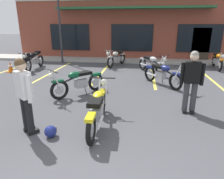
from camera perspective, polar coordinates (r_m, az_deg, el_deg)
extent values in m
plane|color=#47474C|center=(6.02, 1.20, -4.72)|extent=(80.00, 80.00, 0.00)
cube|color=#A8A59E|center=(13.46, 5.34, 8.27)|extent=(22.00, 1.80, 0.14)
cube|color=brown|center=(16.80, 6.24, 16.87)|extent=(15.74, 6.21, 4.05)
cube|color=black|center=(14.51, -11.72, 14.18)|extent=(2.69, 0.06, 1.70)
cube|color=black|center=(13.68, 5.61, 14.24)|extent=(2.69, 0.06, 1.70)
cube|color=black|center=(14.11, 23.34, 13.02)|extent=(2.69, 0.06, 1.70)
cube|color=#33281E|center=(14.18, 23.66, 11.37)|extent=(1.10, 0.06, 2.10)
cube|color=#235933|center=(13.28, 5.76, 21.91)|extent=(9.44, 0.90, 0.12)
cube|color=#DBCC4C|center=(12.09, -26.88, 4.98)|extent=(0.12, 4.80, 0.01)
cube|color=#DBCC4C|center=(10.86, -15.98, 4.95)|extent=(0.12, 4.80, 0.01)
cube|color=#DBCC4C|center=(10.11, -2.92, 4.69)|extent=(0.12, 4.80, 0.01)
cube|color=#DBCC4C|center=(9.94, 11.37, 4.13)|extent=(0.12, 4.80, 0.01)
cube|color=#DBCC4C|center=(10.39, 25.24, 3.34)|extent=(0.12, 4.80, 0.01)
torus|color=black|center=(4.13, -5.91, -11.17)|extent=(0.12, 0.64, 0.64)
cylinder|color=#B7B7BC|center=(4.13, -5.91, -11.17)|extent=(0.07, 0.29, 0.29)
torus|color=black|center=(5.41, -2.74, -3.79)|extent=(0.12, 0.64, 0.64)
cylinder|color=#B7B7BC|center=(5.41, -2.74, -3.79)|extent=(0.07, 0.29, 0.29)
cylinder|color=silver|center=(5.40, -3.57, -0.20)|extent=(0.05, 0.33, 0.66)
cylinder|color=silver|center=(5.38, -1.68, -0.27)|extent=(0.05, 0.33, 0.66)
cylinder|color=black|center=(5.37, -2.54, 3.27)|extent=(0.66, 0.05, 0.03)
sphere|color=silver|center=(5.49, -2.39, 2.07)|extent=(0.18, 0.18, 0.17)
cube|color=yellow|center=(5.34, -2.72, -0.64)|extent=(0.15, 0.36, 0.06)
cube|color=#9E9EA3|center=(4.65, -4.30, -6.50)|extent=(0.25, 0.41, 0.28)
cylinder|color=silver|center=(4.32, -3.34, -9.10)|extent=(0.09, 0.55, 0.07)
cylinder|color=black|center=(4.74, -3.93, -2.86)|extent=(0.09, 0.94, 0.26)
ellipsoid|color=yellow|center=(4.73, -3.91, -1.87)|extent=(0.28, 0.49, 0.22)
cube|color=black|center=(4.40, -4.73, -3.46)|extent=(0.30, 0.53, 0.10)
cube|color=yellow|center=(3.98, -6.10, -7.78)|extent=(0.17, 0.37, 0.08)
cylinder|color=black|center=(4.74, -6.55, -9.59)|extent=(0.14, 0.03, 0.29)
torus|color=black|center=(10.77, 8.67, 7.07)|extent=(0.43, 0.59, 0.64)
cylinder|color=#B7B7BC|center=(10.77, 8.67, 7.07)|extent=(0.21, 0.27, 0.29)
torus|color=black|center=(9.63, 13.34, 5.49)|extent=(0.43, 0.59, 0.64)
cylinder|color=#B7B7BC|center=(9.63, 13.34, 5.49)|extent=(0.21, 0.27, 0.29)
cylinder|color=silver|center=(9.55, 14.28, 7.28)|extent=(0.21, 0.30, 0.66)
cylinder|color=silver|center=(9.43, 13.41, 7.22)|extent=(0.21, 0.30, 0.66)
cylinder|color=black|center=(9.38, 14.30, 9.08)|extent=(0.57, 0.39, 0.03)
sphere|color=silver|center=(9.34, 14.54, 8.15)|extent=(0.24, 0.24, 0.17)
cube|color=silver|center=(9.54, 13.62, 7.20)|extent=(0.31, 0.38, 0.06)
cube|color=#9E9EA3|center=(10.24, 10.64, 6.85)|extent=(0.42, 0.47, 0.28)
cylinder|color=silver|center=(10.47, 8.84, 6.97)|extent=(0.36, 0.50, 0.07)
cylinder|color=black|center=(10.04, 11.38, 7.98)|extent=(0.56, 0.82, 0.26)
ellipsoid|color=silver|center=(10.01, 11.47, 8.41)|extent=(0.48, 0.54, 0.22)
cube|color=black|center=(10.30, 10.30, 8.74)|extent=(0.52, 0.59, 0.10)
cube|color=silver|center=(10.74, 8.68, 8.55)|extent=(0.33, 0.39, 0.08)
cylinder|color=black|center=(10.45, 11.16, 5.59)|extent=(0.13, 0.09, 0.29)
torus|color=black|center=(13.07, 26.76, 7.26)|extent=(0.17, 0.65, 0.64)
cylinder|color=#B7B7BC|center=(13.07, 26.76, 7.26)|extent=(0.09, 0.29, 0.29)
torus|color=black|center=(11.69, 28.12, 6.00)|extent=(0.17, 0.65, 0.64)
cylinder|color=#B7B7BC|center=(11.69, 28.12, 6.00)|extent=(0.09, 0.29, 0.29)
cylinder|color=silver|center=(11.56, 28.89, 7.40)|extent=(0.08, 0.33, 0.66)
cylinder|color=silver|center=(11.52, 28.02, 7.50)|extent=(0.08, 0.33, 0.66)
cylinder|color=black|center=(11.42, 28.78, 8.95)|extent=(0.66, 0.10, 0.03)
sphere|color=silver|center=(11.36, 28.77, 8.20)|extent=(0.19, 0.19, 0.17)
cube|color=orange|center=(11.60, 28.38, 7.40)|extent=(0.18, 0.37, 0.06)
cube|color=#9E9EA3|center=(12.44, 27.38, 7.10)|extent=(0.28, 0.42, 0.28)
cylinder|color=silver|center=(12.77, 26.40, 7.29)|extent=(0.13, 0.55, 0.07)
cylinder|color=black|center=(12.21, 27.73, 8.03)|extent=(0.16, 0.94, 0.26)
ellipsoid|color=orange|center=(12.18, 27.80, 8.38)|extent=(0.31, 0.51, 0.22)
cube|color=black|center=(12.53, 27.46, 8.64)|extent=(0.33, 0.55, 0.10)
cube|color=orange|center=(13.05, 26.92, 8.48)|extent=(0.20, 0.38, 0.08)
cylinder|color=black|center=(12.59, 27.94, 5.91)|extent=(0.14, 0.04, 0.29)
torus|color=black|center=(12.38, -19.45, 7.66)|extent=(0.13, 0.64, 0.64)
cylinder|color=#B7B7BC|center=(12.38, -19.45, 7.66)|extent=(0.07, 0.29, 0.29)
torus|color=black|center=(11.12, -22.54, 6.23)|extent=(0.13, 0.64, 0.64)
cylinder|color=#B7B7BC|center=(11.12, -22.54, 6.23)|extent=(0.07, 0.29, 0.29)
cylinder|color=silver|center=(10.93, -22.56, 7.77)|extent=(0.06, 0.33, 0.66)
cylinder|color=silver|center=(11.02, -23.39, 7.74)|extent=(0.06, 0.33, 0.66)
cylinder|color=black|center=(10.86, -23.38, 9.33)|extent=(0.66, 0.06, 0.03)
sphere|color=silver|center=(10.81, -23.49, 8.53)|extent=(0.18, 0.18, 0.17)
cube|color=black|center=(11.03, -22.82, 7.71)|extent=(0.15, 0.37, 0.06)
cube|color=#9E9EA3|center=(11.80, -20.78, 7.45)|extent=(0.26, 0.41, 0.28)
cylinder|color=silver|center=(12.19, -20.60, 7.58)|extent=(0.09, 0.55, 0.07)
cylinder|color=black|center=(11.59, -21.35, 8.42)|extent=(0.10, 0.94, 0.26)
ellipsoid|color=black|center=(11.53, -21.50, 8.97)|extent=(0.32, 0.53, 0.26)
cube|color=black|center=(11.00, -22.93, 8.42)|extent=(0.29, 0.25, 0.36)
cube|color=black|center=(11.83, -20.77, 9.34)|extent=(0.26, 0.41, 0.10)
cube|color=black|center=(12.09, -20.17, 9.77)|extent=(0.21, 0.33, 0.16)
cylinder|color=black|center=(11.83, -19.71, 6.30)|extent=(0.14, 0.03, 0.29)
torus|color=black|center=(7.37, -4.57, 2.15)|extent=(0.49, 0.55, 0.64)
cylinder|color=#B7B7BC|center=(7.37, -4.57, 2.15)|extent=(0.23, 0.26, 0.29)
torus|color=black|center=(6.65, -14.53, -0.14)|extent=(0.49, 0.55, 0.64)
cylinder|color=#B7B7BC|center=(6.65, -14.53, -0.14)|extent=(0.23, 0.26, 0.29)
cylinder|color=silver|center=(6.44, -15.17, 2.19)|extent=(0.24, 0.28, 0.66)
cylinder|color=silver|center=(6.60, -15.88, 2.50)|extent=(0.24, 0.28, 0.66)
cylinder|color=black|center=(6.41, -16.41, 4.97)|extent=(0.52, 0.45, 0.03)
sphere|color=silver|center=(6.41, -16.94, 3.63)|extent=(0.24, 0.24, 0.17)
cube|color=#0F4C2D|center=(6.55, -15.04, 2.28)|extent=(0.34, 0.36, 0.06)
cube|color=#9E9EA3|center=(7.00, -8.78, 1.82)|extent=(0.44, 0.46, 0.28)
cylinder|color=silver|center=(7.32, -6.93, 2.29)|extent=(0.41, 0.46, 0.07)
cylinder|color=black|center=(6.84, -10.28, 3.44)|extent=(0.66, 0.76, 0.26)
ellipsoid|color=#0F4C2D|center=(6.81, -10.46, 4.06)|extent=(0.51, 0.53, 0.22)
cube|color=black|center=(6.99, -7.94, 4.56)|extent=(0.55, 0.58, 0.10)
cube|color=#0F4C2D|center=(7.31, -4.50, 4.29)|extent=(0.36, 0.38, 0.08)
cylinder|color=black|center=(6.97, -7.39, -0.43)|extent=(0.12, 0.11, 0.29)
torus|color=black|center=(12.44, 2.91, 8.70)|extent=(0.33, 0.63, 0.64)
cylinder|color=#B7B7BC|center=(12.44, 2.91, 8.70)|extent=(0.16, 0.29, 0.29)
torus|color=black|center=(11.19, -0.46, 7.68)|extent=(0.33, 0.63, 0.64)
cylinder|color=#B7B7BC|center=(11.19, -0.46, 7.68)|extent=(0.16, 0.29, 0.29)
cylinder|color=silver|center=(11.01, -0.32, 9.19)|extent=(0.16, 0.32, 0.66)
cylinder|color=silver|center=(11.10, -1.13, 9.26)|extent=(0.16, 0.32, 0.66)
cylinder|color=black|center=(10.94, -0.95, 10.83)|extent=(0.63, 0.27, 0.03)
sphere|color=silver|center=(10.89, -1.17, 10.05)|extent=(0.22, 0.22, 0.17)
cube|color=beige|center=(11.11, -0.57, 9.17)|extent=(0.26, 0.39, 0.06)
cube|color=#9E9EA3|center=(11.87, 1.50, 8.65)|extent=(0.37, 0.46, 0.28)
cylinder|color=silver|center=(12.26, 1.75, 8.76)|extent=(0.27, 0.54, 0.07)
cylinder|color=black|center=(11.66, 1.04, 9.68)|extent=(0.40, 0.90, 0.26)
ellipsoid|color=beige|center=(11.63, 0.99, 10.06)|extent=(0.42, 0.54, 0.22)
cube|color=black|center=(11.94, 1.84, 10.26)|extent=(0.45, 0.59, 0.10)
cube|color=beige|center=(12.42, 2.98, 9.98)|extent=(0.28, 0.39, 0.08)
cylinder|color=black|center=(11.89, 2.42, 7.39)|extent=(0.13, 0.07, 0.29)
torus|color=black|center=(8.72, 10.60, 4.39)|extent=(0.47, 0.57, 0.64)
cylinder|color=#B7B7BC|center=(8.72, 10.60, 4.39)|extent=(0.22, 0.26, 0.29)
torus|color=black|center=(7.71, 17.42, 2.08)|extent=(0.47, 0.57, 0.64)
cylinder|color=#B7B7BC|center=(7.71, 17.42, 2.08)|extent=(0.22, 0.26, 0.29)
cylinder|color=silver|center=(7.63, 18.65, 4.29)|extent=(0.23, 0.28, 0.66)
cylinder|color=silver|center=(7.50, 17.72, 4.16)|extent=(0.23, 0.28, 0.66)
cylinder|color=black|center=(7.45, 18.88, 6.48)|extent=(0.54, 0.43, 0.03)
sphere|color=silver|center=(7.42, 19.22, 5.30)|extent=(0.24, 0.24, 0.17)
cube|color=navy|center=(7.61, 17.84, 4.18)|extent=(0.33, 0.37, 0.06)
cube|color=#9E9EA3|center=(8.23, 13.47, 3.98)|extent=(0.43, 0.46, 0.28)
cylinder|color=silver|center=(8.42, 11.05, 4.16)|extent=(0.39, 0.48, 0.07)
cylinder|color=black|center=(8.04, 14.55, 5.32)|extent=(0.62, 0.78, 0.26)
ellipsoid|color=navy|center=(8.01, 14.69, 5.85)|extent=(0.50, 0.54, 0.22)
cube|color=black|center=(8.26, 12.97, 6.34)|extent=(0.54, 0.58, 0.10)
cube|color=navy|center=(8.67, 10.62, 6.22)|extent=(0.35, 0.38, 0.08)
cylinder|color=black|center=(8.47, 13.92, 2.50)|extent=(0.12, 0.10, 0.29)
cube|color=black|center=(5.98, 21.52, -5.79)|extent=(0.12, 0.25, 0.08)
cube|color=black|center=(5.95, 19.62, -5.68)|extent=(0.12, 0.25, 0.08)
cylinder|color=#38383D|center=(5.87, 21.94, -1.87)|extent=(0.16, 0.16, 0.80)
cylinder|color=#38383D|center=(5.84, 20.01, -1.74)|extent=(0.16, 0.16, 0.80)
cube|color=black|center=(5.68, 21.71, 4.48)|extent=(0.40, 0.25, 0.56)
cylinder|color=black|center=(5.73, 24.13, 3.88)|extent=(0.11, 0.11, 0.58)
cylinder|color=black|center=(5.66, 19.16, 4.29)|extent=(0.11, 0.11, 0.58)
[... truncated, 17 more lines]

